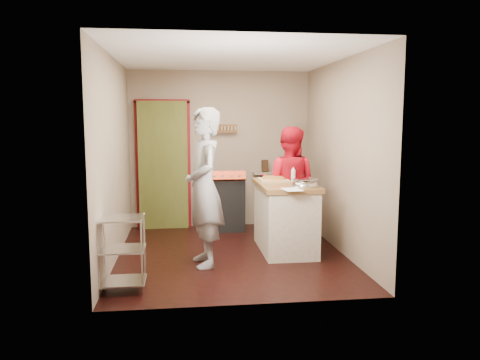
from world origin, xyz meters
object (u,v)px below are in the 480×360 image
person_stripe (204,188)px  stove (225,202)px  wire_shelving (122,250)px  island (285,215)px  person_red (289,185)px

person_stripe → stove: bearing=157.9°
wire_shelving → person_stripe: size_ratio=0.41×
wire_shelving → island: (2.04, 1.30, 0.06)m
island → person_stripe: (-1.14, -0.52, 0.48)m
person_stripe → person_red: 1.62m
wire_shelving → person_stripe: (0.91, 0.78, 0.54)m
stove → island: size_ratio=0.72×
stove → wire_shelving: stove is taller
person_stripe → island: bearing=105.5°
stove → island: island is taller
person_stripe → person_red: person_stripe is taller
wire_shelving → person_red: person_red is taller
stove → person_stripe: bearing=-102.8°
island → person_stripe: person_stripe is taller
stove → person_stripe: (-0.42, -1.85, 0.52)m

